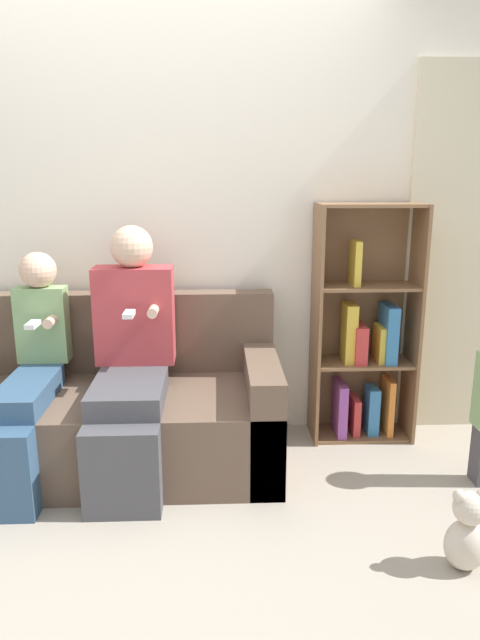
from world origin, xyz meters
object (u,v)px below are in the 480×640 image
object	(u,v)px
adult_seated	(131,351)
teddy_bear	(467,532)
bookshelf	(363,338)
child_seated	(30,370)
couch	(105,413)

from	to	relation	value
adult_seated	teddy_bear	xyz separation A→B (m)	(1.39, -0.85, -0.48)
bookshelf	adult_seated	bearing A→B (deg)	-163.80
child_seated	couch	bearing A→B (deg)	18.91
couch	bookshelf	size ratio (longest dim) A/B	1.35
adult_seated	bookshelf	world-z (taller)	bookshelf
adult_seated	child_seated	xyz separation A→B (m)	(-0.49, -0.03, -0.08)
bookshelf	teddy_bear	xyz separation A→B (m)	(0.12, -1.22, -0.43)
bookshelf	teddy_bear	world-z (taller)	bookshelf
couch	bookshelf	distance (m)	1.50
adult_seated	bookshelf	bearing A→B (deg)	16.20
adult_seated	teddy_bear	size ratio (longest dim) A/B	3.65
adult_seated	child_seated	world-z (taller)	adult_seated
couch	bookshelf	bearing A→B (deg)	11.46
teddy_bear	adult_seated	bearing A→B (deg)	148.38
adult_seated	couch	bearing A→B (deg)	154.14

